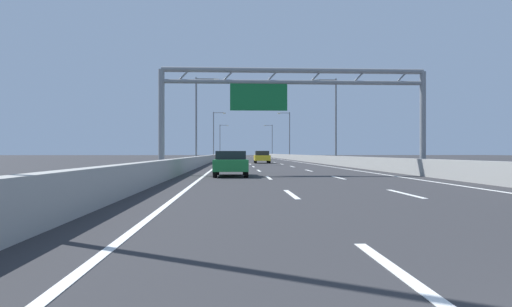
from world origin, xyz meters
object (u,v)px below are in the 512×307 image
object	(u,v)px
sign_gantry	(289,93)
silver_car	(234,154)
green_car	(231,163)
streetlamp_right_far	(288,132)
streetlamp_left_distant	(221,139)
streetlamp_right_distant	(271,139)
streetlamp_right_mid	(334,116)
streetlamp_left_far	(215,132)
yellow_car	(262,157)
orange_car	(234,156)
streetlamp_left_mid	(198,115)

from	to	relation	value
sign_gantry	silver_car	size ratio (longest dim) A/B	3.85
green_car	streetlamp_right_far	bearing A→B (deg)	80.25
streetlamp_left_distant	green_car	world-z (taller)	streetlamp_left_distant
streetlamp_right_distant	green_car	world-z (taller)	streetlamp_right_distant
streetlamp_right_far	green_car	xyz separation A→B (m)	(-11.22, -65.29, -4.67)
streetlamp_right_mid	streetlamp_left_distant	xyz separation A→B (m)	(-14.93, 82.19, 0.00)
streetlamp_left_distant	silver_car	xyz separation A→B (m)	(3.84, -2.52, -4.62)
streetlamp_left_far	yellow_car	distance (m)	36.41
streetlamp_right_far	orange_car	world-z (taller)	streetlamp_right_far
sign_gantry	green_car	size ratio (longest dim) A/B	3.89
streetlamp_right_mid	green_car	world-z (taller)	streetlamp_right_mid
streetlamp_left_distant	streetlamp_right_distant	distance (m)	14.93
sign_gantry	yellow_car	world-z (taller)	sign_gantry
streetlamp_left_far	silver_car	size ratio (longest dim) A/B	2.28
streetlamp_left_far	streetlamp_left_mid	bearing A→B (deg)	-90.00
sign_gantry	streetlamp_left_distant	distance (m)	104.81
sign_gantry	streetlamp_right_mid	world-z (taller)	streetlamp_right_mid
yellow_car	orange_car	size ratio (longest dim) A/B	0.98
streetlamp_left_distant	green_car	bearing A→B (deg)	-88.00
sign_gantry	orange_car	xyz separation A→B (m)	(-3.34, 47.39, -4.06)
streetlamp_left_mid	streetlamp_left_distant	bearing A→B (deg)	90.00
streetlamp_right_far	sign_gantry	bearing A→B (deg)	-96.96
orange_car	silver_car	bearing A→B (deg)	90.01
streetlamp_left_mid	yellow_car	xyz separation A→B (m)	(7.31, 5.73, -4.63)
streetlamp_right_far	orange_car	size ratio (longest dim) A/B	2.26
sign_gantry	streetlamp_right_distant	world-z (taller)	streetlamp_right_distant
streetlamp_left_mid	silver_car	xyz separation A→B (m)	(3.84, 79.68, -4.62)
streetlamp_left_distant	silver_car	bearing A→B (deg)	-33.26
sign_gantry	yellow_car	bearing A→B (deg)	89.74
streetlamp_right_distant	yellow_car	xyz separation A→B (m)	(-7.62, -76.47, -4.63)
streetlamp_right_far	streetlamp_left_far	bearing A→B (deg)	180.00
streetlamp_right_distant	silver_car	world-z (taller)	streetlamp_right_distant
orange_car	streetlamp_right_mid	bearing A→B (deg)	-66.12
streetlamp_left_mid	streetlamp_right_distant	world-z (taller)	same
sign_gantry	streetlamp_right_distant	distance (m)	104.84
streetlamp_left_far	green_car	distance (m)	65.56
yellow_car	orange_car	bearing A→B (deg)	100.18
streetlamp_right_distant	orange_car	world-z (taller)	streetlamp_right_distant
green_car	orange_car	distance (m)	49.22
streetlamp_right_distant	orange_car	size ratio (longest dim) A/B	2.26
sign_gantry	streetlamp_right_far	size ratio (longest dim) A/B	1.69
yellow_car	silver_car	world-z (taller)	silver_car
streetlamp_left_far	streetlamp_right_far	world-z (taller)	same
streetlamp_left_far	streetlamp_right_distant	xyz separation A→B (m)	(14.93, 41.10, 0.00)
streetlamp_right_far	silver_car	bearing A→B (deg)	106.04
streetlamp_right_mid	silver_car	size ratio (longest dim) A/B	2.28
sign_gantry	silver_car	xyz separation A→B (m)	(-3.35, 102.04, -4.06)
green_car	yellow_car	bearing A→B (deg)	83.14
yellow_car	silver_car	xyz separation A→B (m)	(-3.47, 73.95, 0.01)
streetlamp_right_distant	yellow_car	distance (m)	76.98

